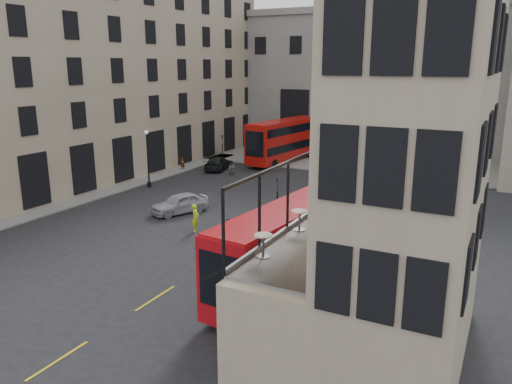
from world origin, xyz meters
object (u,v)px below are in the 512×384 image
at_px(traffic_light_near, 277,197).
at_px(pedestrian_b, 285,148).
at_px(bicycle, 237,221).
at_px(cafe_chair_d, 365,207).
at_px(car_c, 218,163).
at_px(cafe_chair_b, 329,238).
at_px(cafe_table_near, 263,242).
at_px(car_a, 180,203).
at_px(cafe_chair_a, 322,257).
at_px(cyclist, 195,218).
at_px(bus_near, 286,245).
at_px(traffic_light_far, 222,148).
at_px(street_lamp_b, 320,146).
at_px(bus_far, 285,139).
at_px(cafe_table_mid, 300,217).
at_px(cafe_chair_c, 352,228).
at_px(pedestrian_d, 408,161).
at_px(car_b, 358,174).
at_px(pedestrian_e, 182,163).
at_px(cafe_table_far, 328,207).
at_px(street_lamp_a, 148,162).
at_px(pedestrian_c, 365,159).

bearing_deg(traffic_light_near, pedestrian_b, 113.15).
relative_size(bicycle, cafe_chair_d, 2.20).
relative_size(car_c, cafe_chair_b, 6.00).
bearing_deg(bicycle, cafe_table_near, -161.40).
xyz_separation_m(car_a, cafe_chair_a, (16.95, -15.09, 4.08)).
bearing_deg(cyclist, bus_near, -135.41).
xyz_separation_m(traffic_light_far, car_c, (-0.47, -0.23, -1.72)).
bearing_deg(traffic_light_far, cafe_table_near, -56.65).
bearing_deg(street_lamp_b, car_c, -146.65).
bearing_deg(cafe_chair_b, bus_far, 116.46).
bearing_deg(traffic_light_far, cyclist, -64.11).
height_order(bicycle, cafe_table_mid, cafe_table_mid).
relative_size(cafe_chair_b, cafe_chair_c, 0.87).
bearing_deg(bicycle, pedestrian_d, -28.04).
xyz_separation_m(street_lamp_b, cyclist, (0.01, -24.57, -1.44)).
height_order(bus_far, cafe_table_near, cafe_table_near).
bearing_deg(cafe_chair_d, cafe_chair_a, -86.95).
xyz_separation_m(cyclist, cafe_chair_c, (13.46, -8.70, 3.93)).
bearing_deg(cafe_chair_c, cafe_chair_d, 96.47).
relative_size(car_b, bicycle, 2.18).
bearing_deg(bicycle, bus_far, 2.36).
distance_m(street_lamp_b, cafe_table_mid, 35.69).
height_order(traffic_light_near, cafe_table_near, cafe_table_near).
height_order(cyclist, pedestrian_d, cyclist).
bearing_deg(street_lamp_b, pedestrian_e, -147.02).
height_order(street_lamp_b, cafe_chair_b, cafe_chair_b).
xyz_separation_m(street_lamp_b, pedestrian_e, (-12.72, -8.25, -1.60)).
relative_size(bus_far, car_a, 2.77).
bearing_deg(cafe_table_near, cafe_table_far, 84.84).
distance_m(bus_near, bicycle, 10.55).
xyz_separation_m(traffic_light_near, cafe_chair_d, (8.10, -7.97, 2.42)).
bearing_deg(car_b, cyclist, -119.95).
bearing_deg(cafe_table_mid, traffic_light_near, 118.69).
bearing_deg(bus_near, bus_far, 114.23).
bearing_deg(pedestrian_d, car_a, 117.50).
bearing_deg(traffic_light_far, street_lamp_a, -101.31).
xyz_separation_m(pedestrian_b, cafe_chair_c, (20.32, -38.97, 4.01)).
height_order(bus_far, car_b, bus_far).
height_order(pedestrian_d, cafe_chair_c, cafe_chair_c).
bearing_deg(street_lamp_b, car_b, -37.20).
bearing_deg(cafe_table_mid, car_a, 140.77).
bearing_deg(pedestrian_b, cafe_table_near, -103.72).
bearing_deg(street_lamp_a, traffic_light_near, -20.56).
bearing_deg(car_c, cafe_chair_c, 116.22).
xyz_separation_m(pedestrian_d, cafe_table_far, (3.09, -35.37, 4.31)).
distance_m(street_lamp_a, car_b, 20.39).
height_order(bus_near, pedestrian_c, bus_near).
distance_m(street_lamp_b, cafe_chair_a, 39.10).
relative_size(cafe_table_mid, cafe_chair_a, 1.01).
xyz_separation_m(traffic_light_far, street_lamp_b, (9.00, 6.00, -0.03)).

